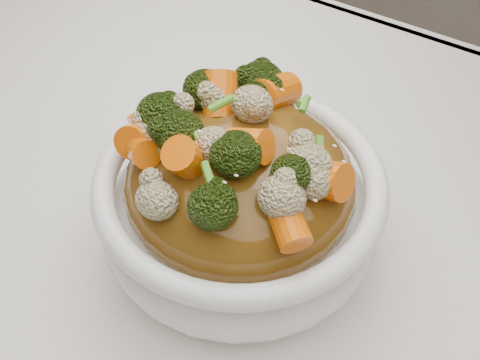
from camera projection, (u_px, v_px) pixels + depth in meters
The scene contains 8 objects.
tablecloth at pixel (235, 225), 0.56m from camera, with size 1.20×0.80×0.04m, color white.
bowl at pixel (240, 208), 0.49m from camera, with size 0.24×0.24×0.09m, color white, non-canonical shape.
sauce_base at pixel (240, 183), 0.46m from camera, with size 0.19×0.19×0.11m, color brown.
carrots at pixel (240, 119), 0.41m from camera, with size 0.19×0.19×0.06m, color orange, non-canonical shape.
broccoli at pixel (240, 120), 0.41m from camera, with size 0.19×0.19×0.05m, color black, non-canonical shape.
cauliflower at pixel (240, 122), 0.41m from camera, with size 0.19×0.19×0.04m, color beige, non-canonical shape.
scallions at pixel (240, 118), 0.41m from camera, with size 0.14×0.14×0.02m, color #489722, non-canonical shape.
sesame_seeds at pixel (240, 118), 0.41m from camera, with size 0.17×0.17×0.01m, color beige, non-canonical shape.
Camera 1 is at (0.19, -0.29, 1.17)m, focal length 42.00 mm.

